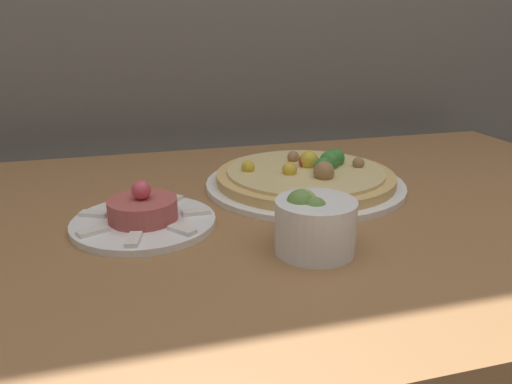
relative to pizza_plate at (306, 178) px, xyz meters
The scene contains 4 objects.
dining_table 0.16m from the pizza_plate, 130.45° to the right, with size 1.32×0.80×0.76m.
pizza_plate is the anchor object (origin of this frame).
tartare_plate 0.30m from the pizza_plate, 160.38° to the right, with size 0.20×0.20×0.07m.
small_bowl 0.25m from the pizza_plate, 108.96° to the right, with size 0.10×0.10×0.08m.
Camera 1 is at (-0.23, -0.28, 1.04)m, focal length 35.00 mm.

